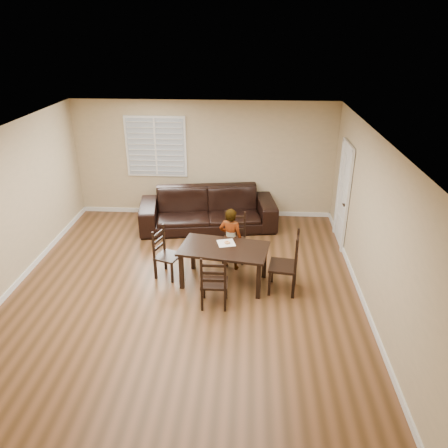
{
  "coord_description": "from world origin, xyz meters",
  "views": [
    {
      "loc": [
        1.07,
        -6.22,
        4.21
      ],
      "look_at": [
        0.63,
        0.74,
        1.0
      ],
      "focal_mm": 35.0,
      "sensor_mm": 36.0,
      "label": 1
    }
  ],
  "objects": [
    {
      "name": "room",
      "position": [
        0.04,
        0.18,
        1.81
      ],
      "size": [
        6.04,
        7.04,
        2.72
      ],
      "color": "tan",
      "rests_on": "ground"
    },
    {
      "name": "chair_far",
      "position": [
        0.54,
        -0.37,
        0.43
      ],
      "size": [
        0.43,
        0.4,
        0.95
      ],
      "rotation": [
        0.0,
        0.0,
        3.15
      ],
      "color": "black",
      "rests_on": "ground"
    },
    {
      "name": "child",
      "position": [
        0.74,
        0.95,
        0.6
      ],
      "size": [
        0.5,
        0.4,
        1.21
      ],
      "primitive_type": "imported",
      "rotation": [
        0.0,
        0.0,
        2.86
      ],
      "color": "gray",
      "rests_on": "ground"
    },
    {
      "name": "napkin",
      "position": [
        0.68,
        0.58,
        0.7
      ],
      "size": [
        0.36,
        0.36,
        0.0
      ],
      "primitive_type": "cube",
      "rotation": [
        0.0,
        0.0,
        0.26
      ],
      "color": "beige",
      "rests_on": "dining_table"
    },
    {
      "name": "chair_left",
      "position": [
        -0.47,
        0.63,
        0.42
      ],
      "size": [
        0.51,
        0.53,
        0.93
      ],
      "rotation": [
        0.0,
        0.0,
        1.24
      ],
      "color": "black",
      "rests_on": "ground"
    },
    {
      "name": "chair_right",
      "position": [
        1.8,
        0.23,
        0.5
      ],
      "size": [
        0.53,
        0.56,
        1.1
      ],
      "rotation": [
        0.0,
        0.0,
        -1.72
      ],
      "color": "black",
      "rests_on": "ground"
    },
    {
      "name": "chair_near",
      "position": [
        0.8,
        1.36,
        0.43
      ],
      "size": [
        0.46,
        0.43,
        0.95
      ],
      "rotation": [
        0.0,
        0.0,
        -0.07
      ],
      "color": "black",
      "rests_on": "ground"
    },
    {
      "name": "ground",
      "position": [
        0.0,
        0.0,
        0.0
      ],
      "size": [
        7.0,
        7.0,
        0.0
      ],
      "primitive_type": "plane",
      "color": "brown",
      "rests_on": "ground"
    },
    {
      "name": "dining_table",
      "position": [
        0.65,
        0.42,
        0.61
      ],
      "size": [
        1.62,
        1.08,
        0.7
      ],
      "rotation": [
        0.0,
        0.0,
        -0.17
      ],
      "color": "black",
      "rests_on": "ground"
    },
    {
      "name": "donut",
      "position": [
        0.7,
        0.58,
        0.73
      ],
      "size": [
        0.1,
        0.1,
        0.04
      ],
      "color": "#D1894B",
      "rests_on": "napkin"
    },
    {
      "name": "sofa",
      "position": [
        0.15,
        2.74,
        0.44
      ],
      "size": [
        3.13,
        1.6,
        0.87
      ],
      "primitive_type": "imported",
      "rotation": [
        0.0,
        0.0,
        0.15
      ],
      "color": "black",
      "rests_on": "ground"
    }
  ]
}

